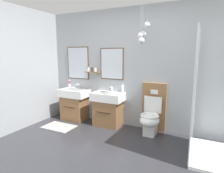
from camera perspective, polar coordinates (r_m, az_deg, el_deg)
ground_plane at (r=2.89m, az=-6.06°, el=-24.41°), size 5.65×4.95×0.10m
wall_back at (r=4.05m, az=7.15°, el=5.43°), size 4.45×0.63×2.53m
bath_mat at (r=4.36m, az=-15.75°, el=-11.65°), size 0.68×0.44×0.01m
vanity_sink_left at (r=4.66m, az=-11.23°, el=-5.03°), size 0.69×0.46×0.74m
tap_on_left_sink at (r=4.70m, az=-10.20°, el=0.35°), size 0.03×0.13×0.11m
vanity_sink_right at (r=4.19m, az=-1.16°, el=-6.54°), size 0.69×0.46×0.74m
tap_on_right_sink at (r=4.23m, az=-0.17°, el=-0.53°), size 0.03×0.13×0.11m
toilet at (r=3.86m, az=11.95°, el=-8.48°), size 0.48×0.63×1.00m
toothbrush_cup at (r=4.85m, az=-12.79°, el=0.39°), size 0.07×0.07×0.20m
soap_dispenser at (r=4.12m, az=3.24°, el=-0.65°), size 0.06×0.06×0.19m
shower_tray at (r=3.29m, az=27.51°, el=-11.64°), size 0.86×1.00×1.95m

